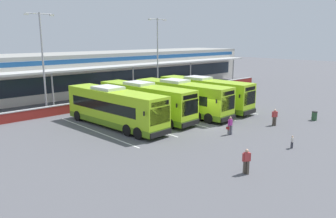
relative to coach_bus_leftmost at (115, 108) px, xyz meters
name	(u,v)px	position (x,y,z in m)	size (l,w,h in m)	color
ground_plane	(206,127)	(6.14, -6.06, -1.79)	(200.00, 200.00, 0.00)	#56565B
terminal_building	(70,73)	(6.14, 20.85, 1.23)	(70.00, 13.00, 6.00)	beige
red_barrier_wall	(118,101)	(6.14, 8.44, -1.23)	(60.00, 0.40, 1.10)	maroon
coach_bus_leftmost	(115,108)	(0.00, 0.00, 0.00)	(3.51, 12.28, 3.78)	#9ED11E
coach_bus_left_centre	(145,102)	(4.16, 0.50, 0.00)	(3.51, 12.28, 3.78)	#9ED11E
coach_bus_centre	(181,98)	(8.32, -0.68, 0.00)	(3.51, 12.28, 3.78)	#9ED11E
coach_bus_right_centre	(204,94)	(12.30, -0.53, 0.00)	(3.51, 12.28, 3.78)	#9ED11E
bay_stripe_far_west	(95,131)	(-2.26, -0.06, -1.78)	(0.14, 13.00, 0.01)	silver
bay_stripe_west	(132,123)	(1.94, -0.06, -1.78)	(0.14, 13.00, 0.01)	silver
bay_stripe_mid_west	(163,116)	(6.14, -0.06, -1.78)	(0.14, 13.00, 0.01)	silver
bay_stripe_centre	(190,111)	(10.34, -0.06, -1.78)	(0.14, 13.00, 0.01)	silver
bay_stripe_mid_east	(213,106)	(14.54, -0.06, -1.78)	(0.14, 13.00, 0.01)	silver
pedestrian_with_handbag	(230,125)	(5.77, -9.12, -0.93)	(0.62, 0.32, 1.62)	slate
pedestrian_in_dark_coat	(246,160)	(-0.47, -14.95, -0.91)	(0.49, 0.42, 1.62)	#4C4238
pedestrian_child	(292,141)	(6.25, -14.60, -1.24)	(0.30, 0.25, 1.00)	#33333D
pedestrian_near_bin	(275,117)	(11.43, -10.20, -0.91)	(0.44, 0.45, 1.62)	#4C4238
lamp_post_west	(43,56)	(-1.98, 10.87, 4.50)	(3.24, 0.28, 11.00)	#9E9EA3
lamp_post_centre	(158,52)	(14.55, 10.28, 4.50)	(3.24, 0.28, 11.00)	#9E9EA3
litter_bin	(314,116)	(16.29, -11.98, -1.32)	(0.54, 0.54, 0.93)	#2D5133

